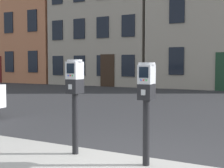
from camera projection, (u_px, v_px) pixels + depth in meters
The scene contains 4 objects.
parking_meter_near_kerb at pixel (75, 89), 4.50m from camera, with size 0.23×0.26×1.36m.
parking_meter_twin_adjacent at pixel (146, 95), 3.99m from camera, with size 0.23×0.26×1.32m.
townhouse_orange_brick at pixel (37, 11), 26.98m from camera, with size 7.15×6.60×12.02m.
townhouse_brick_corner at pixel (114, 18), 23.72m from camera, with size 7.30×6.93×9.91m.
Camera 1 is at (1.76, -3.85, 1.43)m, focal length 50.41 mm.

